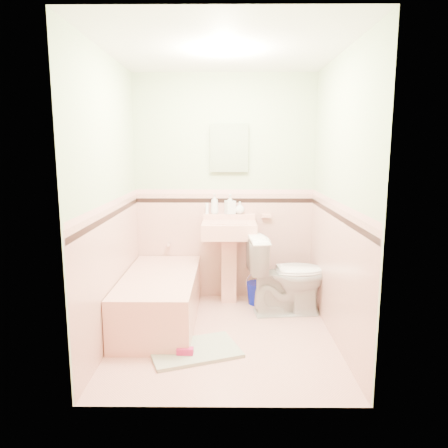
{
  "coord_description": "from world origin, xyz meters",
  "views": [
    {
      "loc": [
        0.03,
        -3.7,
        1.7
      ],
      "look_at": [
        0.0,
        0.25,
        1.0
      ],
      "focal_mm": 34.46,
      "sensor_mm": 36.0,
      "label": 1
    }
  ],
  "objects_px": {
    "shoe": "(185,351)",
    "soap_bottle_right": "(240,208)",
    "sink": "(229,263)",
    "medicine_cabinet": "(229,148)",
    "soap_bottle_mid": "(230,204)",
    "soap_bottle_left": "(215,204)",
    "bathtub": "(160,300)",
    "bucket": "(257,293)",
    "toilet": "(287,275)"
  },
  "relations": [
    {
      "from": "bathtub",
      "to": "soap_bottle_left",
      "type": "bearing_deg",
      "value": 53.84
    },
    {
      "from": "medicine_cabinet",
      "to": "soap_bottle_left",
      "type": "xyz_separation_m",
      "value": [
        -0.16,
        -0.03,
        -0.61
      ]
    },
    {
      "from": "medicine_cabinet",
      "to": "soap_bottle_mid",
      "type": "distance_m",
      "value": 0.61
    },
    {
      "from": "bathtub",
      "to": "soap_bottle_right",
      "type": "height_order",
      "value": "soap_bottle_right"
    },
    {
      "from": "bucket",
      "to": "shoe",
      "type": "bearing_deg",
      "value": -118.5
    },
    {
      "from": "soap_bottle_mid",
      "to": "soap_bottle_right",
      "type": "xyz_separation_m",
      "value": [
        0.11,
        0.0,
        -0.04
      ]
    },
    {
      "from": "medicine_cabinet",
      "to": "bathtub",
      "type": "bearing_deg",
      "value": -132.58
    },
    {
      "from": "sink",
      "to": "soap_bottle_mid",
      "type": "relative_size",
      "value": 4.18
    },
    {
      "from": "medicine_cabinet",
      "to": "soap_bottle_right",
      "type": "distance_m",
      "value": 0.67
    },
    {
      "from": "soap_bottle_mid",
      "to": "soap_bottle_right",
      "type": "bearing_deg",
      "value": 0.0
    },
    {
      "from": "bathtub",
      "to": "sink",
      "type": "relative_size",
      "value": 1.64
    },
    {
      "from": "soap_bottle_left",
      "to": "bathtub",
      "type": "bearing_deg",
      "value": -126.16
    },
    {
      "from": "soap_bottle_mid",
      "to": "bucket",
      "type": "height_order",
      "value": "soap_bottle_mid"
    },
    {
      "from": "soap_bottle_left",
      "to": "shoe",
      "type": "relative_size",
      "value": 1.63
    },
    {
      "from": "bathtub",
      "to": "soap_bottle_right",
      "type": "relative_size",
      "value": 11.01
    },
    {
      "from": "shoe",
      "to": "bucket",
      "type": "bearing_deg",
      "value": 64.67
    },
    {
      "from": "sink",
      "to": "soap_bottle_mid",
      "type": "bearing_deg",
      "value": 86.36
    },
    {
      "from": "soap_bottle_mid",
      "to": "soap_bottle_right",
      "type": "relative_size",
      "value": 1.61
    },
    {
      "from": "toilet",
      "to": "bucket",
      "type": "relative_size",
      "value": 3.44
    },
    {
      "from": "bucket",
      "to": "shoe",
      "type": "xyz_separation_m",
      "value": [
        -0.68,
        -1.25,
        -0.06
      ]
    },
    {
      "from": "sink",
      "to": "shoe",
      "type": "xyz_separation_m",
      "value": [
        -0.37,
        -1.27,
        -0.4
      ]
    },
    {
      "from": "soap_bottle_right",
      "to": "soap_bottle_mid",
      "type": "bearing_deg",
      "value": 180.0
    },
    {
      "from": "sink",
      "to": "soap_bottle_mid",
      "type": "xyz_separation_m",
      "value": [
        0.01,
        0.18,
        0.63
      ]
    },
    {
      "from": "soap_bottle_mid",
      "to": "sink",
      "type": "bearing_deg",
      "value": -93.64
    },
    {
      "from": "soap_bottle_mid",
      "to": "shoe",
      "type": "height_order",
      "value": "soap_bottle_mid"
    },
    {
      "from": "soap_bottle_mid",
      "to": "shoe",
      "type": "relative_size",
      "value": 1.62
    },
    {
      "from": "sink",
      "to": "medicine_cabinet",
      "type": "distance_m",
      "value": 1.26
    },
    {
      "from": "bathtub",
      "to": "medicine_cabinet",
      "type": "bearing_deg",
      "value": 47.42
    },
    {
      "from": "bathtub",
      "to": "shoe",
      "type": "xyz_separation_m",
      "value": [
        0.31,
        -0.74,
        -0.17
      ]
    },
    {
      "from": "sink",
      "to": "soap_bottle_right",
      "type": "distance_m",
      "value": 0.63
    },
    {
      "from": "shoe",
      "to": "soap_bottle_right",
      "type": "bearing_deg",
      "value": 74.73
    },
    {
      "from": "sink",
      "to": "bucket",
      "type": "distance_m",
      "value": 0.46
    },
    {
      "from": "bathtub",
      "to": "soap_bottle_left",
      "type": "relative_size",
      "value": 6.8
    },
    {
      "from": "medicine_cabinet",
      "to": "soap_bottle_mid",
      "type": "bearing_deg",
      "value": -69.1
    },
    {
      "from": "bathtub",
      "to": "toilet",
      "type": "bearing_deg",
      "value": 10.83
    },
    {
      "from": "shoe",
      "to": "bathtub",
      "type": "bearing_deg",
      "value": 116.11
    },
    {
      "from": "sink",
      "to": "soap_bottle_mid",
      "type": "distance_m",
      "value": 0.65
    },
    {
      "from": "soap_bottle_mid",
      "to": "toilet",
      "type": "bearing_deg",
      "value": -38.24
    },
    {
      "from": "sink",
      "to": "shoe",
      "type": "distance_m",
      "value": 1.38
    },
    {
      "from": "soap_bottle_right",
      "to": "medicine_cabinet",
      "type": "bearing_deg",
      "value": 165.91
    },
    {
      "from": "soap_bottle_left",
      "to": "medicine_cabinet",
      "type": "bearing_deg",
      "value": 10.54
    },
    {
      "from": "soap_bottle_mid",
      "to": "soap_bottle_right",
      "type": "height_order",
      "value": "soap_bottle_mid"
    },
    {
      "from": "sink",
      "to": "shoe",
      "type": "height_order",
      "value": "sink"
    },
    {
      "from": "soap_bottle_left",
      "to": "soap_bottle_right",
      "type": "bearing_deg",
      "value": 0.0
    },
    {
      "from": "soap_bottle_mid",
      "to": "bucket",
      "type": "distance_m",
      "value": 1.03
    },
    {
      "from": "bathtub",
      "to": "medicine_cabinet",
      "type": "distance_m",
      "value": 1.78
    },
    {
      "from": "soap_bottle_right",
      "to": "bathtub",
      "type": "bearing_deg",
      "value": -138.39
    },
    {
      "from": "medicine_cabinet",
      "to": "soap_bottle_mid",
      "type": "relative_size",
      "value": 2.12
    },
    {
      "from": "bathtub",
      "to": "soap_bottle_mid",
      "type": "xyz_separation_m",
      "value": [
        0.69,
        0.71,
        0.86
      ]
    },
    {
      "from": "sink",
      "to": "toilet",
      "type": "xyz_separation_m",
      "value": [
        0.6,
        -0.28,
        -0.04
      ]
    }
  ]
}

